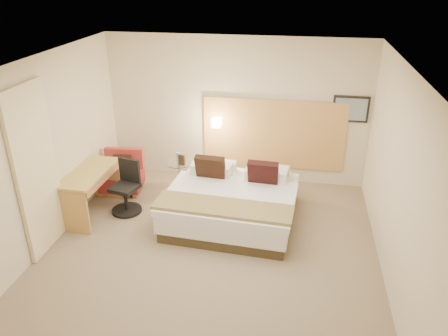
% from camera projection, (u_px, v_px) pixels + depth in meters
% --- Properties ---
extents(floor, '(4.80, 5.00, 0.02)m').
position_uv_depth(floor, '(210.00, 252.00, 6.35)').
color(floor, '#7E6C54').
rests_on(floor, ground).
extents(ceiling, '(4.80, 5.00, 0.02)m').
position_uv_depth(ceiling, '(207.00, 64.00, 5.20)').
color(ceiling, white).
rests_on(ceiling, floor).
extents(wall_back, '(4.80, 0.02, 2.70)m').
position_uv_depth(wall_back, '(236.00, 111.00, 8.01)').
color(wall_back, beige).
rests_on(wall_back, floor).
extents(wall_front, '(4.80, 0.02, 2.70)m').
position_uv_depth(wall_front, '(145.00, 297.00, 3.54)').
color(wall_front, beige).
rests_on(wall_front, floor).
extents(wall_left, '(0.02, 5.00, 2.70)m').
position_uv_depth(wall_left, '(41.00, 155.00, 6.15)').
color(wall_left, beige).
rests_on(wall_left, floor).
extents(wall_right, '(0.02, 5.00, 2.70)m').
position_uv_depth(wall_right, '(399.00, 182.00, 5.40)').
color(wall_right, beige).
rests_on(wall_right, floor).
extents(headboard_panel, '(2.60, 0.04, 1.30)m').
position_uv_depth(headboard_panel, '(273.00, 134.00, 8.04)').
color(headboard_panel, tan).
rests_on(headboard_panel, wall_back).
extents(art_frame, '(0.62, 0.03, 0.47)m').
position_uv_depth(art_frame, '(351.00, 109.00, 7.60)').
color(art_frame, black).
rests_on(art_frame, wall_back).
extents(art_canvas, '(0.54, 0.01, 0.39)m').
position_uv_depth(art_canvas, '(351.00, 109.00, 7.59)').
color(art_canvas, gray).
rests_on(art_canvas, wall_back).
extents(lamp_arm, '(0.02, 0.12, 0.02)m').
position_uv_depth(lamp_arm, '(217.00, 121.00, 8.07)').
color(lamp_arm, white).
rests_on(lamp_arm, wall_back).
extents(lamp_shade, '(0.15, 0.15, 0.15)m').
position_uv_depth(lamp_shade, '(216.00, 123.00, 8.02)').
color(lamp_shade, '#F8E6C1').
rests_on(lamp_shade, wall_back).
extents(curtain, '(0.06, 0.90, 2.42)m').
position_uv_depth(curtain, '(36.00, 171.00, 5.98)').
color(curtain, beige).
rests_on(curtain, wall_left).
extents(bottle_a, '(0.07, 0.07, 0.18)m').
position_uv_depth(bottle_a, '(178.00, 157.00, 7.99)').
color(bottle_a, '#93B2E4').
rests_on(bottle_a, side_table).
extents(bottle_b, '(0.07, 0.07, 0.18)m').
position_uv_depth(bottle_b, '(180.00, 158.00, 7.96)').
color(bottle_b, '#779BB8').
rests_on(bottle_b, side_table).
extents(menu_folder, '(0.12, 0.07, 0.20)m').
position_uv_depth(menu_folder, '(182.00, 160.00, 7.84)').
color(menu_folder, '#342215').
rests_on(menu_folder, side_table).
extents(bed, '(2.11, 2.07, 0.98)m').
position_uv_depth(bed, '(233.00, 201.00, 7.04)').
color(bed, '#392E1C').
rests_on(bed, floor).
extents(lounge_chair, '(0.77, 0.69, 0.74)m').
position_uv_depth(lounge_chair, '(123.00, 175.00, 7.97)').
color(lounge_chair, '#986A47').
rests_on(lounge_chair, floor).
extents(side_table, '(0.54, 0.54, 0.50)m').
position_uv_depth(side_table, '(179.00, 174.00, 8.05)').
color(side_table, silver).
rests_on(side_table, floor).
extents(desk, '(0.61, 1.27, 0.78)m').
position_uv_depth(desk, '(90.00, 181.00, 7.05)').
color(desk, '#B49C46').
rests_on(desk, floor).
extents(desk_chair, '(0.60, 0.60, 0.89)m').
position_uv_depth(desk_chair, '(127.00, 191.00, 7.25)').
color(desk_chair, black).
rests_on(desk_chair, floor).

